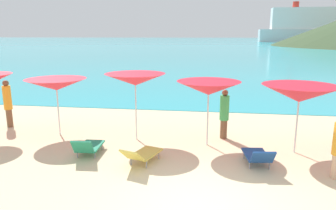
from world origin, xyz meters
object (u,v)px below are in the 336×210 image
umbrella_1 (56,85)px  umbrella_3 (209,88)px  umbrella_2 (135,80)px  lounge_chair_3 (142,154)px  cruise_ship (306,27)px  beachgoer_3 (224,113)px  lounge_chair_4 (258,156)px  beachgoer_1 (8,102)px  lounge_chair_0 (88,146)px  umbrella_4 (300,94)px

umbrella_1 → umbrella_3: size_ratio=1.02×
umbrella_2 → lounge_chair_3: (0.68, -2.13, -1.81)m
umbrella_3 → cruise_ship: cruise_ship is taller
cruise_ship → beachgoer_3: bearing=-104.7°
lounge_chair_4 → beachgoer_3: size_ratio=0.81×
beachgoer_1 → lounge_chair_4: bearing=-87.3°
lounge_chair_0 → cruise_ship: size_ratio=0.03×
beachgoer_3 → beachgoer_1: bearing=-54.8°
umbrella_4 → lounge_chair_0: umbrella_4 is taller
lounge_chair_3 → beachgoer_1: size_ratio=0.83×
umbrella_3 → lounge_chair_0: (-3.57, -1.48, -1.64)m
umbrella_3 → lounge_chair_4: bearing=-47.0°
beachgoer_3 → cruise_ship: size_ratio=0.04×
lounge_chair_3 → cruise_ship: bearing=-88.0°
lounge_chair_4 → cruise_ship: cruise_ship is taller
umbrella_2 → umbrella_4: size_ratio=0.96×
umbrella_4 → lounge_chair_0: bearing=-169.4°
lounge_chair_0 → lounge_chair_4: lounge_chair_0 is taller
umbrella_1 → umbrella_3: bearing=-3.6°
umbrella_2 → cruise_ship: cruise_ship is taller
beachgoer_1 → cruise_ship: 173.47m
umbrella_1 → beachgoer_1: umbrella_1 is taller
beachgoer_1 → umbrella_4: bearing=-79.0°
umbrella_3 → beachgoer_3: bearing=54.0°
umbrella_1 → beachgoer_1: 2.67m
lounge_chair_0 → lounge_chair_3: 1.82m
umbrella_1 → umbrella_4: bearing=-4.5°
lounge_chair_3 → cruise_ship: cruise_ship is taller
lounge_chair_4 → umbrella_3: bearing=-54.0°
beachgoer_3 → lounge_chair_4: bearing=57.5°
umbrella_2 → umbrella_4: bearing=-5.7°
lounge_chair_4 → cruise_ship: (45.48, 167.00, 7.42)m
umbrella_2 → umbrella_3: umbrella_2 is taller
umbrella_3 → umbrella_4: size_ratio=0.92×
umbrella_2 → cruise_ship: 172.55m
umbrella_2 → umbrella_3: size_ratio=1.05×
beachgoer_1 → beachgoer_3: beachgoer_1 is taller
umbrella_2 → lounge_chair_4: umbrella_2 is taller
lounge_chair_0 → cruise_ship: 174.55m
umbrella_2 → umbrella_3: bearing=-5.0°
beachgoer_1 → umbrella_3: bearing=-79.2°
umbrella_3 → cruise_ship: size_ratio=0.05×
umbrella_3 → lounge_chair_0: size_ratio=1.59×
lounge_chair_0 → umbrella_4: bearing=-173.0°
lounge_chair_3 → beachgoer_1: bearing=-7.3°
umbrella_1 → lounge_chair_3: bearing=-32.0°
umbrella_2 → umbrella_4: (5.21, -0.52, -0.25)m
umbrella_2 → umbrella_3: (2.48, -0.22, -0.20)m
beachgoer_3 → umbrella_3: bearing=0.7°
lounge_chair_3 → lounge_chair_0: bearing=4.4°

